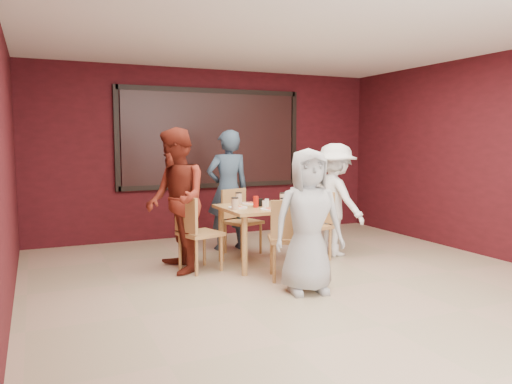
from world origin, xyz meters
name	(u,v)px	position (x,y,z in m)	size (l,w,h in m)	color
floor	(317,291)	(0.00, 0.00, 0.00)	(7.00, 7.00, 0.00)	tan
window_blinds	(212,138)	(0.00, 3.45, 1.65)	(3.00, 0.02, 1.50)	black
dining_table	(260,214)	(-0.11, 1.27, 0.67)	(0.99, 0.99, 0.92)	tan
chair_front	(290,235)	(-0.09, 0.48, 0.54)	(0.60, 0.60, 0.95)	#C1884B
chair_back	(239,217)	(-0.08, 2.06, 0.52)	(0.56, 0.56, 0.92)	#C1884B
chair_left	(195,229)	(-0.98, 1.29, 0.53)	(0.57, 0.57, 0.94)	#C1884B
chair_right	(315,221)	(0.71, 1.25, 0.53)	(0.55, 0.55, 0.93)	#C1884B
diner_front	(308,221)	(-0.12, 0.00, 0.77)	(0.75, 0.49, 1.54)	#AEAEAE
diner_back	(228,190)	(-0.14, 2.34, 0.89)	(0.65, 0.42, 1.77)	#314458
diner_left	(176,200)	(-1.19, 1.38, 0.89)	(0.87, 0.67, 1.78)	maroon
diner_right	(335,200)	(1.09, 1.37, 0.79)	(1.02, 0.59, 1.58)	white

